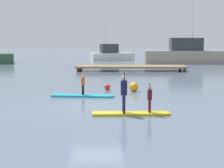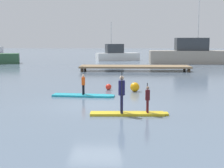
{
  "view_description": "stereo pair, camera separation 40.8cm",
  "coord_description": "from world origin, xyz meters",
  "px_view_note": "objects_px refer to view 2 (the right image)",
  "views": [
    {
      "loc": [
        0.94,
        -14.64,
        3.01
      ],
      "look_at": [
        0.68,
        1.72,
        0.79
      ],
      "focal_mm": 50.79,
      "sensor_mm": 36.0,
      "label": 1
    },
    {
      "loc": [
        1.35,
        -14.63,
        3.01
      ],
      "look_at": [
        0.68,
        1.72,
        0.79
      ],
      "focal_mm": 50.79,
      "sensor_mm": 36.0,
      "label": 2
    }
  ],
  "objects_px": {
    "paddleboard_near": "(83,95)",
    "trawler_grey_distant": "(117,54)",
    "mooring_buoy_mid": "(135,87)",
    "paddler_child_solo": "(83,83)",
    "mooring_buoy_near": "(109,87)",
    "paddleboard_far": "(129,114)",
    "paddler_child_front": "(148,98)",
    "fishing_boat_white_large": "(189,54)",
    "paddler_adult": "(122,92)"
  },
  "relations": [
    {
      "from": "paddler_child_front",
      "to": "fishing_boat_white_large",
      "type": "bearing_deg",
      "value": 75.71
    },
    {
      "from": "paddler_child_solo",
      "to": "paddler_child_front",
      "type": "xyz_separation_m",
      "value": [
        3.2,
        -4.27,
        -0.02
      ]
    },
    {
      "from": "mooring_buoy_near",
      "to": "mooring_buoy_mid",
      "type": "height_order",
      "value": "mooring_buoy_mid"
    },
    {
      "from": "mooring_buoy_near",
      "to": "paddler_adult",
      "type": "bearing_deg",
      "value": -82.51
    },
    {
      "from": "trawler_grey_distant",
      "to": "mooring_buoy_mid",
      "type": "distance_m",
      "value": 31.3
    },
    {
      "from": "paddler_child_solo",
      "to": "paddler_child_front",
      "type": "relative_size",
      "value": 0.97
    },
    {
      "from": "paddler_child_solo",
      "to": "fishing_boat_white_large",
      "type": "xyz_separation_m",
      "value": [
        10.96,
        26.19,
        0.53
      ]
    },
    {
      "from": "paddler_child_front",
      "to": "fishing_boat_white_large",
      "type": "xyz_separation_m",
      "value": [
        7.76,
        30.46,
        0.55
      ]
    },
    {
      "from": "paddleboard_far",
      "to": "trawler_grey_distant",
      "type": "relative_size",
      "value": 0.46
    },
    {
      "from": "paddler_child_solo",
      "to": "mooring_buoy_mid",
      "type": "height_order",
      "value": "paddler_child_solo"
    },
    {
      "from": "trawler_grey_distant",
      "to": "mooring_buoy_near",
      "type": "distance_m",
      "value": 30.62
    },
    {
      "from": "paddleboard_far",
      "to": "paddleboard_near",
      "type": "bearing_deg",
      "value": 119.62
    },
    {
      "from": "paddler_child_front",
      "to": "trawler_grey_distant",
      "type": "distance_m",
      "value": 37.34
    },
    {
      "from": "paddleboard_near",
      "to": "paddleboard_far",
      "type": "distance_m",
      "value": 4.95
    },
    {
      "from": "paddleboard_far",
      "to": "fishing_boat_white_large",
      "type": "height_order",
      "value": "fishing_boat_white_large"
    },
    {
      "from": "paddleboard_near",
      "to": "paddleboard_far",
      "type": "height_order",
      "value": "same"
    },
    {
      "from": "paddler_child_front",
      "to": "fishing_boat_white_large",
      "type": "height_order",
      "value": "fishing_boat_white_large"
    },
    {
      "from": "paddleboard_near",
      "to": "trawler_grey_distant",
      "type": "distance_m",
      "value": 33.04
    },
    {
      "from": "paddler_child_solo",
      "to": "mooring_buoy_near",
      "type": "height_order",
      "value": "paddler_child_solo"
    },
    {
      "from": "fishing_boat_white_large",
      "to": "trawler_grey_distant",
      "type": "bearing_deg",
      "value": 145.68
    },
    {
      "from": "paddleboard_near",
      "to": "mooring_buoy_mid",
      "type": "xyz_separation_m",
      "value": [
        2.87,
        1.78,
        0.23
      ]
    },
    {
      "from": "paddleboard_near",
      "to": "paddler_child_solo",
      "type": "bearing_deg",
      "value": 57.44
    },
    {
      "from": "paddleboard_near",
      "to": "paddler_child_front",
      "type": "distance_m",
      "value": 5.37
    },
    {
      "from": "fishing_boat_white_large",
      "to": "paddleboard_near",
      "type": "bearing_deg",
      "value": -112.71
    },
    {
      "from": "paddleboard_near",
      "to": "trawler_grey_distant",
      "type": "bearing_deg",
      "value": 88.3
    },
    {
      "from": "fishing_boat_white_large",
      "to": "mooring_buoy_near",
      "type": "xyz_separation_m",
      "value": [
        -9.7,
        -23.79,
        -1.07
      ]
    },
    {
      "from": "paddler_child_solo",
      "to": "mooring_buoy_near",
      "type": "relative_size",
      "value": 3.13
    },
    {
      "from": "paddleboard_far",
      "to": "trawler_grey_distant",
      "type": "distance_m",
      "value": 37.36
    },
    {
      "from": "paddleboard_far",
      "to": "mooring_buoy_near",
      "type": "bearing_deg",
      "value": 100.02
    },
    {
      "from": "paddleboard_near",
      "to": "paddler_child_front",
      "type": "height_order",
      "value": "paddler_child_front"
    },
    {
      "from": "paddler_child_front",
      "to": "mooring_buoy_mid",
      "type": "relative_size",
      "value": 2.15
    },
    {
      "from": "paddler_child_front",
      "to": "mooring_buoy_mid",
      "type": "bearing_deg",
      "value": 93.13
    },
    {
      "from": "paddler_child_solo",
      "to": "mooring_buoy_near",
      "type": "xyz_separation_m",
      "value": [
        1.25,
        2.4,
        -0.54
      ]
    },
    {
      "from": "paddleboard_far",
      "to": "mooring_buoy_mid",
      "type": "height_order",
      "value": "mooring_buoy_mid"
    },
    {
      "from": "paddleboard_far",
      "to": "mooring_buoy_mid",
      "type": "relative_size",
      "value": 5.74
    },
    {
      "from": "fishing_boat_white_large",
      "to": "mooring_buoy_mid",
      "type": "relative_size",
      "value": 18.81
    },
    {
      "from": "trawler_grey_distant",
      "to": "paddler_child_solo",
      "type": "bearing_deg",
      "value": -91.68
    },
    {
      "from": "paddler_adult",
      "to": "fishing_boat_white_large",
      "type": "xyz_separation_m",
      "value": [
        8.82,
        30.52,
        0.28
      ]
    },
    {
      "from": "trawler_grey_distant",
      "to": "mooring_buoy_near",
      "type": "bearing_deg",
      "value": -89.47
    },
    {
      "from": "trawler_grey_distant",
      "to": "mooring_buoy_mid",
      "type": "relative_size",
      "value": 12.55
    },
    {
      "from": "paddler_adult",
      "to": "trawler_grey_distant",
      "type": "distance_m",
      "value": 37.36
    },
    {
      "from": "paddler_adult",
      "to": "fishing_boat_white_large",
      "type": "distance_m",
      "value": 31.77
    },
    {
      "from": "paddleboard_near",
      "to": "paddler_adult",
      "type": "xyz_separation_m",
      "value": [
        2.15,
        -4.32,
        0.92
      ]
    },
    {
      "from": "paddleboard_far",
      "to": "fishing_boat_white_large",
      "type": "bearing_deg",
      "value": 74.4
    },
    {
      "from": "paddler_child_solo",
      "to": "paddleboard_far",
      "type": "xyz_separation_m",
      "value": [
        2.44,
        -4.32,
        -0.67
      ]
    },
    {
      "from": "paddleboard_far",
      "to": "mooring_buoy_mid",
      "type": "xyz_separation_m",
      "value": [
        0.43,
        6.08,
        0.23
      ]
    },
    {
      "from": "mooring_buoy_mid",
      "to": "paddleboard_near",
      "type": "bearing_deg",
      "value": -148.29
    },
    {
      "from": "paddler_child_solo",
      "to": "paddleboard_far",
      "type": "height_order",
      "value": "paddler_child_solo"
    },
    {
      "from": "paddleboard_near",
      "to": "fishing_boat_white_large",
      "type": "xyz_separation_m",
      "value": [
        10.96,
        26.2,
        1.21
      ]
    },
    {
      "from": "mooring_buoy_mid",
      "to": "trawler_grey_distant",
      "type": "bearing_deg",
      "value": 93.48
    }
  ]
}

